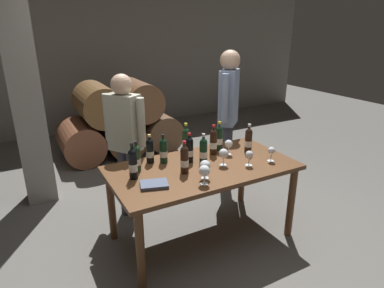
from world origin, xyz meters
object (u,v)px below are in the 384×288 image
wine_bottle_1 (203,151)px  wine_glass_0 (204,171)px  wine_glass_1 (224,154)px  taster_seated_left (125,135)px  wine_bottle_4 (248,140)px  wine_bottle_9 (133,163)px  wine_bottle_8 (150,150)px  wine_bottle_7 (213,142)px  dining_table (202,175)px  tasting_notebook (154,184)px  wine_glass_5 (229,144)px  wine_bottle_2 (186,140)px  wine_bottle_5 (163,150)px  wine_glass_2 (205,166)px  wine_bottle_10 (136,158)px  wine_glass_4 (249,155)px  wine_glass_3 (271,151)px  sommelier_presenting (228,108)px  wine_bottle_6 (185,159)px  wine_bottle_3 (189,149)px  wine_bottle_0 (219,138)px

wine_bottle_1 → wine_glass_0: 0.42m
wine_glass_1 → taster_seated_left: bearing=129.6°
wine_bottle_4 → wine_bottle_9: size_ratio=0.94×
wine_bottle_8 → wine_bottle_7: bearing=-9.6°
wine_bottle_8 → wine_glass_1: size_ratio=1.71×
dining_table → tasting_notebook: bearing=-163.8°
wine_glass_5 → tasting_notebook: wine_glass_5 is taller
wine_bottle_2 → wine_bottle_5: 0.31m
wine_bottle_4 → wine_bottle_7: wine_bottle_7 is taller
wine_glass_2 → tasting_notebook: 0.45m
wine_bottle_8 → tasting_notebook: size_ratio=1.26×
wine_bottle_1 → wine_bottle_10: wine_bottle_1 is taller
wine_bottle_4 → wine_glass_4: (-0.20, -0.27, -0.03)m
wine_bottle_9 → wine_glass_3: (1.26, -0.27, -0.04)m
wine_glass_4 → sommelier_presenting: 1.05m
wine_glass_1 → taster_seated_left: (-0.66, 0.80, 0.05)m
wine_bottle_6 → wine_bottle_3: bearing=51.9°
dining_table → wine_bottle_1: bearing=52.1°
wine_bottle_3 → sommelier_presenting: sommelier_presenting is taller
wine_glass_3 → wine_glass_5: bearing=127.7°
taster_seated_left → wine_glass_5: bearing=-35.2°
wine_bottle_5 → wine_glass_2: bearing=-71.2°
wine_bottle_7 → wine_glass_4: bearing=-71.2°
wine_bottle_7 → wine_glass_0: 0.67m
wine_bottle_9 → wine_glass_2: wine_bottle_9 is taller
wine_bottle_2 → wine_bottle_8: wine_bottle_2 is taller
wine_glass_1 → wine_bottle_9: bearing=170.5°
dining_table → sommelier_presenting: 1.15m
wine_glass_0 → wine_glass_3: bearing=7.6°
tasting_notebook → wine_bottle_4: bearing=28.7°
wine_glass_4 → wine_bottle_1: bearing=145.0°
wine_bottle_4 → wine_bottle_7: (-0.34, 0.13, 0.00)m
tasting_notebook → wine_bottle_3: bearing=48.9°
wine_bottle_8 → wine_glass_2: 0.61m
wine_bottle_2 → taster_seated_left: taster_seated_left is taller
wine_bottle_9 → sommelier_presenting: 1.60m
wine_glass_4 → tasting_notebook: bearing=177.5°
wine_bottle_6 → wine_glass_1: size_ratio=1.83×
dining_table → wine_bottle_8: 0.54m
wine_bottle_3 → wine_glass_4: size_ratio=1.96×
wine_bottle_0 → wine_glass_2: 0.70m
dining_table → wine_glass_0: (-0.17, -0.32, 0.21)m
dining_table → wine_glass_1: bearing=-24.7°
wine_bottle_4 → wine_glass_3: 0.30m
wine_bottle_2 → wine_glass_1: 0.46m
taster_seated_left → wine_glass_1: bearing=-50.4°
wine_bottle_1 → tasting_notebook: bearing=-160.9°
wine_bottle_3 → wine_glass_0: wine_bottle_3 is taller
wine_bottle_7 → sommelier_presenting: 0.79m
wine_bottle_6 → wine_glass_4: bearing=-13.9°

